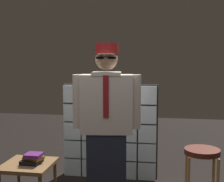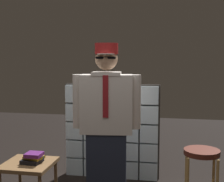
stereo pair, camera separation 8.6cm
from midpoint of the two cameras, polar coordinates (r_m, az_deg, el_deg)
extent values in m
cube|color=silver|center=(4.69, -7.50, -13.28)|extent=(0.24, 0.08, 0.24)
cube|color=silver|center=(4.63, -4.31, -13.53)|extent=(0.24, 0.08, 0.24)
cube|color=silver|center=(4.57, -1.03, -13.74)|extent=(0.24, 0.08, 0.24)
cube|color=silver|center=(4.54, 2.31, -13.91)|extent=(0.24, 0.08, 0.24)
cube|color=silver|center=(4.51, 5.70, -14.04)|extent=(0.24, 0.08, 0.24)
cube|color=silver|center=(4.61, -7.54, -10.22)|extent=(0.24, 0.08, 0.24)
cube|color=silver|center=(4.54, -4.34, -10.42)|extent=(0.24, 0.08, 0.24)
cube|color=silver|center=(4.49, -1.04, -10.61)|extent=(0.24, 0.08, 0.24)
cube|color=silver|center=(4.45, 2.32, -10.75)|extent=(0.24, 0.08, 0.24)
cube|color=silver|center=(4.43, 5.74, -10.87)|extent=(0.24, 0.08, 0.24)
cube|color=silver|center=(4.55, -7.59, -7.05)|extent=(0.24, 0.08, 0.24)
cube|color=silver|center=(4.48, -4.36, -7.22)|extent=(0.24, 0.08, 0.24)
cube|color=silver|center=(4.42, -1.05, -7.36)|extent=(0.24, 0.08, 0.24)
cube|color=silver|center=(4.39, 2.34, -7.49)|extent=(0.24, 0.08, 0.24)
cube|color=silver|center=(4.36, 5.78, -7.59)|extent=(0.24, 0.08, 0.24)
cube|color=silver|center=(4.49, -7.63, -3.81)|extent=(0.24, 0.08, 0.24)
cube|color=silver|center=(4.42, -4.39, -3.92)|extent=(0.24, 0.08, 0.24)
cube|color=silver|center=(4.37, -1.05, -4.03)|extent=(0.24, 0.08, 0.24)
cube|color=silver|center=(4.33, 2.35, -4.13)|extent=(0.24, 0.08, 0.24)
cube|color=silver|center=(4.31, 5.81, -4.21)|extent=(0.24, 0.08, 0.24)
cube|color=silver|center=(4.46, -7.68, -0.50)|extent=(0.24, 0.08, 0.24)
cube|color=silver|center=(4.39, -4.42, -0.56)|extent=(0.24, 0.08, 0.24)
cube|color=silver|center=(4.33, -1.06, -0.63)|extent=(0.24, 0.08, 0.24)
cube|color=silver|center=(4.29, 2.37, -0.69)|extent=(0.24, 0.08, 0.24)
cube|color=silver|center=(4.27, 5.85, -0.76)|extent=(0.24, 0.08, 0.24)
cube|color=#38332D|center=(4.47, -0.93, -7.21)|extent=(1.33, 0.02, 1.33)
cube|color=#1E2333|center=(3.54, -1.66, -14.34)|extent=(0.44, 0.26, 0.87)
cube|color=silver|center=(3.35, -1.70, -2.32)|extent=(0.57, 0.30, 0.62)
cube|color=maroon|center=(3.22, -1.86, -1.01)|extent=(0.06, 0.02, 0.43)
cube|color=silver|center=(3.32, -1.72, 3.13)|extent=(0.33, 0.28, 0.04)
sphere|color=tan|center=(3.32, -1.72, 5.77)|extent=(0.24, 0.24, 0.24)
ellipsoid|color=black|center=(3.27, -1.79, 5.04)|extent=(0.16, 0.10, 0.11)
cube|color=black|center=(3.21, -1.86, 5.97)|extent=(0.20, 0.04, 0.02)
cylinder|color=white|center=(3.23, -1.84, 6.65)|extent=(0.20, 0.20, 0.01)
cylinder|color=maroon|center=(3.32, -1.73, 7.60)|extent=(0.24, 0.24, 0.11)
cylinder|color=silver|center=(3.34, 3.53, -1.93)|extent=(0.12, 0.12, 0.57)
cylinder|color=silver|center=(3.39, -6.86, -1.86)|extent=(0.12, 0.12, 0.57)
cylinder|color=#592319|center=(3.22, 15.09, -10.41)|extent=(0.34, 0.34, 0.05)
cube|color=brown|center=(3.63, -15.45, -12.64)|extent=(0.52, 0.52, 0.04)
cylinder|color=brown|center=(3.99, -16.94, -15.03)|extent=(0.04, 0.04, 0.50)
cube|color=black|center=(3.59, -14.87, -12.10)|extent=(0.21, 0.20, 0.04)
cube|color=olive|center=(3.59, -14.56, -11.51)|extent=(0.22, 0.19, 0.03)
cube|color=#591E66|center=(3.55, -14.54, -11.08)|extent=(0.17, 0.16, 0.04)
cylinder|color=navy|center=(3.59, -14.11, -11.65)|extent=(0.08, 0.08, 0.09)
torus|color=navy|center=(3.57, -13.24, -11.67)|extent=(0.06, 0.01, 0.06)
camera|label=1|loc=(0.04, -90.73, -0.08)|focal=51.06mm
camera|label=2|loc=(0.04, 89.27, 0.08)|focal=51.06mm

